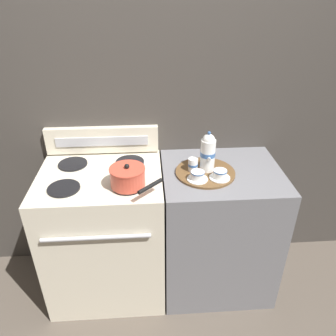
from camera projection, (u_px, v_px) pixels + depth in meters
name	position (u px, v px, depth m)	size (l,w,h in m)	color
ground_plane	(162.00, 279.00, 2.44)	(6.00, 6.00, 0.00)	brown
wall_back	(158.00, 124.00, 2.18)	(6.00, 0.05, 2.20)	#423D38
stove	(106.00, 234.00, 2.19)	(0.75, 0.64, 0.93)	beige
control_panel	(102.00, 140.00, 2.15)	(0.73, 0.05, 0.18)	beige
side_counter	(217.00, 229.00, 2.23)	(0.73, 0.61, 0.92)	slate
saucepan	(128.00, 177.00, 1.81)	(0.29, 0.29, 0.14)	#D14C38
serving_tray	(205.00, 172.00, 1.97)	(0.36, 0.36, 0.01)	brown
teapot	(208.00, 152.00, 1.93)	(0.09, 0.14, 0.25)	white
teacup_left	(198.00, 176.00, 1.88)	(0.12, 0.12, 0.05)	white
teacup_right	(220.00, 174.00, 1.89)	(0.12, 0.12, 0.05)	white
creamer_jug	(193.00, 165.00, 1.96)	(0.06, 0.06, 0.08)	white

